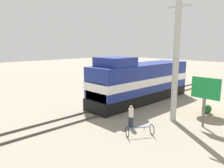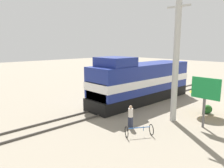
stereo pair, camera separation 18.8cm
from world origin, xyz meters
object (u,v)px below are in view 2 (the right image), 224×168
Objects in this scene: locomotive at (140,82)px; utility_pole at (176,58)px; bicycle at (139,131)px; billboard_sign at (205,91)px; person_bystander at (131,116)px; vendor_umbrella at (204,90)px.

utility_pole is at bearing -24.64° from locomotive.
locomotive is at bearing -19.73° from bicycle.
billboard_sign is 5.41m from person_bystander.
locomotive is 5.29× the size of vendor_umbrella.
utility_pole is at bearing 69.55° from person_bystander.
utility_pole reaches higher than person_bystander.
locomotive reaches higher than bicycle.
locomotive is 7.24m from person_bystander.
utility_pole is 4.14m from vendor_umbrella.
locomotive is at bearing 124.67° from person_bystander.
vendor_umbrella is (0.92, 3.01, -2.68)m from utility_pole.
locomotive is 6.87× the size of bicycle.
vendor_umbrella is at bearing 115.24° from billboard_sign.
locomotive reaches higher than billboard_sign.
billboard_sign is at bearing -64.76° from vendor_umbrella.
billboard_sign is at bearing -84.08° from bicycle.
billboard_sign is (7.52, -2.09, 0.54)m from locomotive.
billboard_sign is 5.42m from bicycle.
locomotive is 6.29m from vendor_umbrella.
bicycle is at bearing -27.14° from person_bystander.
vendor_umbrella reaches higher than person_bystander.
person_bystander is (-2.20, -6.44, -1.27)m from vendor_umbrella.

